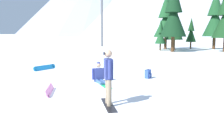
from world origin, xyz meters
TOP-DOWN VIEW (x-y plane):
  - ground_plane at (0.00, 0.00)m, footprint 800.00×800.00m
  - snowboarder_foreground at (2.29, -1.43)m, footprint 1.07×1.47m
  - snowboarder_midground at (0.49, 1.76)m, footprint 1.43×1.55m
  - loose_snowboard_near_right at (-4.33, 4.07)m, footprint 0.40×1.77m
  - loose_snowboard_near_left at (-0.42, -0.78)m, footprint 0.96×1.59m
  - backpack_blue at (2.32, 3.63)m, footprint 0.31×0.36m
  - pine_tree_twin at (0.78, 22.30)m, footprint 3.19×3.19m
  - pine_tree_leaning at (0.44, 25.79)m, footprint 2.33×2.33m
  - pine_tree_broad at (-1.08, 24.14)m, footprint 1.42×1.42m
  - pine_tree_slender at (5.48, 29.47)m, footprint 3.29×3.29m
  - pine_tree_young at (-0.97, 27.32)m, footprint 3.42×3.42m
  - pine_tree_short at (2.34, 29.39)m, footprint 1.50×1.50m
  - ski_lift_tower at (-12.42, 30.52)m, footprint 3.30×0.36m

SIDE VIEW (x-z plane):
  - ground_plane at x=0.00m, z-range 0.00..0.00m
  - loose_snowboard_near_left at x=-0.42m, z-range 0.01..0.25m
  - loose_snowboard_near_right at x=-4.33m, z-range 0.00..0.29m
  - backpack_blue at x=2.32m, z-range -0.02..0.45m
  - snowboarder_midground at x=0.49m, z-range -0.15..0.80m
  - snowboarder_foreground at x=2.29m, z-range 0.05..1.80m
  - pine_tree_broad at x=-1.08m, z-range 0.18..4.21m
  - pine_tree_short at x=2.34m, z-range 0.20..4.70m
  - pine_tree_leaning at x=0.44m, z-range 0.28..6.55m
  - pine_tree_young at x=-0.97m, z-range 0.36..8.15m
  - pine_tree_slender at x=5.48m, z-range 0.37..8.63m
  - pine_tree_twin at x=0.78m, z-range 0.38..8.70m
  - ski_lift_tower at x=-12.42m, z-range 0.71..10.12m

